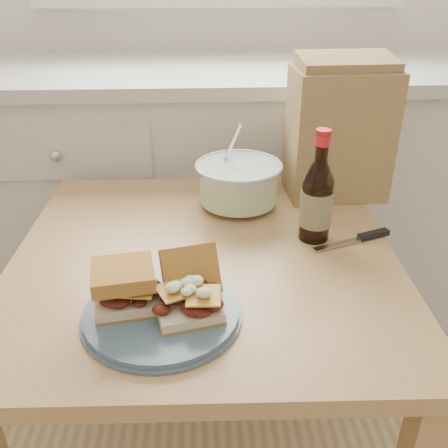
{
  "coord_description": "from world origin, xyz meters",
  "views": [
    {
      "loc": [
        -0.08,
        -0.0,
        1.26
      ],
      "look_at": [
        -0.04,
        0.9,
        0.77
      ],
      "focal_mm": 40.0,
      "sensor_mm": 36.0,
      "label": 1
    }
  ],
  "objects_px": {
    "coleslaw_bowl": "(239,185)",
    "dining_table": "(206,291)",
    "beer_bottle": "(317,200)",
    "paper_bag": "(339,134)",
    "plate": "(162,313)"
  },
  "relations": [
    {
      "from": "coleslaw_bowl",
      "to": "dining_table",
      "type": "bearing_deg",
      "value": -111.3
    },
    {
      "from": "beer_bottle",
      "to": "paper_bag",
      "type": "distance_m",
      "value": 0.27
    },
    {
      "from": "plate",
      "to": "beer_bottle",
      "type": "distance_m",
      "value": 0.44
    },
    {
      "from": "dining_table",
      "to": "coleslaw_bowl",
      "type": "xyz_separation_m",
      "value": [
        0.09,
        0.23,
        0.16
      ]
    },
    {
      "from": "coleslaw_bowl",
      "to": "beer_bottle",
      "type": "distance_m",
      "value": 0.24
    },
    {
      "from": "plate",
      "to": "coleslaw_bowl",
      "type": "distance_m",
      "value": 0.48
    },
    {
      "from": "coleslaw_bowl",
      "to": "beer_bottle",
      "type": "height_order",
      "value": "beer_bottle"
    },
    {
      "from": "plate",
      "to": "dining_table",
      "type": "bearing_deg",
      "value": 69.52
    },
    {
      "from": "dining_table",
      "to": "paper_bag",
      "type": "xyz_separation_m",
      "value": [
        0.35,
        0.3,
        0.27
      ]
    },
    {
      "from": "beer_bottle",
      "to": "plate",
      "type": "bearing_deg",
      "value": -157.09
    },
    {
      "from": "coleslaw_bowl",
      "to": "paper_bag",
      "type": "distance_m",
      "value": 0.29
    },
    {
      "from": "paper_bag",
      "to": "beer_bottle",
      "type": "bearing_deg",
      "value": -115.48
    },
    {
      "from": "plate",
      "to": "coleslaw_bowl",
      "type": "xyz_separation_m",
      "value": [
        0.17,
        0.45,
        0.05
      ]
    },
    {
      "from": "beer_bottle",
      "to": "paper_bag",
      "type": "height_order",
      "value": "paper_bag"
    },
    {
      "from": "dining_table",
      "to": "beer_bottle",
      "type": "xyz_separation_m",
      "value": [
        0.25,
        0.06,
        0.2
      ]
    }
  ]
}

